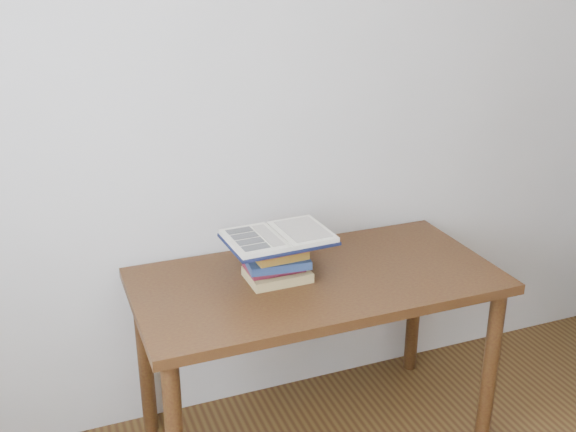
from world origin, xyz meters
name	(u,v)px	position (x,y,z in m)	size (l,w,h in m)	color
desk	(316,299)	(-0.01, 1.38, 0.63)	(1.37, 0.68, 0.73)	#422C10
book_stack	(276,261)	(-0.15, 1.42, 0.81)	(0.24, 0.18, 0.15)	#A08853
open_book	(279,237)	(-0.15, 1.42, 0.90)	(0.39, 0.28, 0.03)	black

